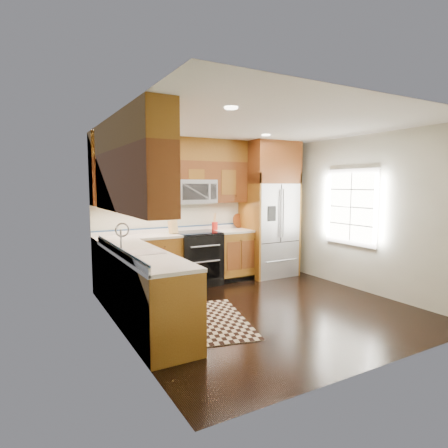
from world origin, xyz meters
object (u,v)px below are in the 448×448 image
range (197,258)px  rug (209,320)px  knife_block (173,227)px  utensil_crock (215,224)px  refrigerator (269,209)px

range → rug: range is taller
range → knife_block: 0.74m
range → rug: 1.91m
rug → range: bearing=83.2°
range → utensil_crock: utensil_crock is taller
knife_block → utensil_crock: utensil_crock is taller
range → rug: size_ratio=0.60×
refrigerator → utensil_crock: (-1.11, 0.20, -0.26)m
range → refrigerator: (1.55, -0.04, 0.83)m
refrigerator → knife_block: bearing=177.9°
range → refrigerator: size_ratio=0.36×
rug → utensil_crock: 2.42m
refrigerator → rug: bearing=-142.3°
rug → knife_block: size_ratio=5.36×
refrigerator → knife_block: (-1.99, 0.07, -0.24)m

